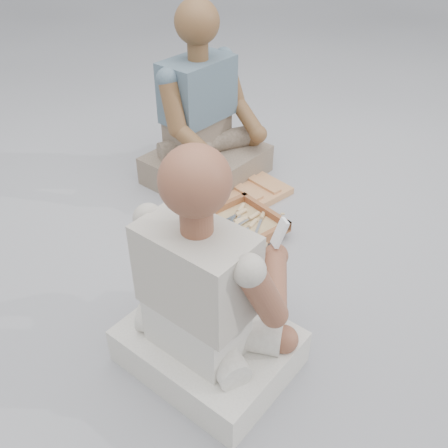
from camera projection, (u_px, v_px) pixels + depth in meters
ground at (262, 289)px, 2.19m from camera, size 60.00×60.00×0.00m
carved_panel at (233, 195)px, 2.77m from camera, size 0.63×0.46×0.04m
tool_tray at (234, 229)px, 2.46m from camera, size 0.47×0.39×0.06m
chisel_0 at (251, 226)px, 2.46m from camera, size 0.21×0.11×0.02m
chisel_1 at (235, 225)px, 2.47m from camera, size 0.22×0.07×0.02m
chisel_2 at (237, 221)px, 2.49m from camera, size 0.22×0.04×0.02m
chisel_3 at (262, 217)px, 2.52m from camera, size 0.18×0.16×0.02m
chisel_4 at (241, 212)px, 2.56m from camera, size 0.18×0.16×0.02m
chisel_5 at (245, 247)px, 2.31m from camera, size 0.07×0.22×0.02m
chisel_6 at (256, 241)px, 2.36m from camera, size 0.10×0.21×0.02m
chisel_7 at (252, 244)px, 2.35m from camera, size 0.12×0.20×0.02m
chisel_8 at (239, 210)px, 2.56m from camera, size 0.20×0.13×0.02m
chisel_9 at (251, 218)px, 2.51m from camera, size 0.22×0.06×0.02m
chisel_10 at (238, 214)px, 2.54m from camera, size 0.22×0.05×0.02m
wood_chip_0 at (224, 255)px, 2.38m from camera, size 0.02×0.02×0.00m
wood_chip_1 at (249, 248)px, 2.42m from camera, size 0.02×0.02×0.00m
wood_chip_2 at (231, 263)px, 2.33m from camera, size 0.02×0.02×0.00m
wood_chip_3 at (274, 224)px, 2.58m from camera, size 0.02×0.02×0.00m
wood_chip_4 at (162, 241)px, 2.47m from camera, size 0.02×0.02×0.00m
wood_chip_5 at (264, 255)px, 2.38m from camera, size 0.02×0.02×0.00m
wood_chip_6 at (269, 235)px, 2.50m from camera, size 0.02×0.02×0.00m
wood_chip_7 at (277, 228)px, 2.55m from camera, size 0.02×0.02×0.00m
wood_chip_8 at (285, 256)px, 2.38m from camera, size 0.02×0.02×0.00m
wood_chip_9 at (283, 214)px, 2.66m from camera, size 0.02×0.02×0.00m
craftsman at (207, 302)px, 1.70m from camera, size 0.68×0.70×0.91m
companion at (204, 125)px, 2.79m from camera, size 0.75×0.66×0.99m
mobile_phone at (280, 233)px, 1.80m from camera, size 0.06×0.06×0.11m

